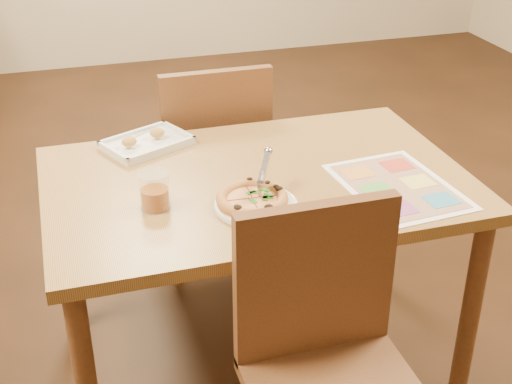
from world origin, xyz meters
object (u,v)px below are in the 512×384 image
object	(u,v)px
glass_tumbler	(155,193)
pizza_cutter	(263,172)
chair_far	(212,145)
appetizer_tray	(147,143)
plate	(256,205)
pizza	(252,199)
menu	(398,186)
dining_table	(257,202)
chair_near	(326,338)

from	to	relation	value
glass_tumbler	pizza_cutter	bearing A→B (deg)	-5.92
chair_far	appetizer_tray	distance (m)	0.43
plate	pizza_cutter	bearing A→B (deg)	53.25
pizza	menu	world-z (taller)	pizza
appetizer_tray	glass_tumbler	distance (m)	0.43
plate	menu	size ratio (longest dim) A/B	0.56
plate	appetizer_tray	bearing A→B (deg)	114.75
dining_table	pizza_cutter	world-z (taller)	pizza_cutter
pizza	appetizer_tray	bearing A→B (deg)	114.25
appetizer_tray	chair_far	bearing A→B (deg)	43.23
pizza	pizza_cutter	xyz separation A→B (m)	(0.05, 0.04, 0.06)
pizza_cutter	dining_table	bearing A→B (deg)	20.07
dining_table	glass_tumbler	xyz separation A→B (m)	(-0.33, -0.10, 0.13)
chair_near	glass_tumbler	size ratio (longest dim) A/B	4.25
pizza_cutter	chair_near	bearing A→B (deg)	-149.30
chair_near	appetizer_tray	xyz separation A→B (m)	(-0.29, 0.93, 0.17)
chair_far	appetizer_tray	bearing A→B (deg)	43.23
chair_near	appetizer_tray	world-z (taller)	chair_near
chair_far	menu	bearing A→B (deg)	116.50
pizza_cutter	menu	bearing A→B (deg)	-69.00
pizza	pizza_cutter	distance (m)	0.09
dining_table	chair_far	world-z (taller)	chair_far
chair_near	plate	distance (m)	0.46
plate	appetizer_tray	size ratio (longest dim) A/B	0.73
chair_near	plate	world-z (taller)	chair_near
plate	pizza_cutter	xyz separation A→B (m)	(0.04, 0.05, 0.08)
appetizer_tray	glass_tumbler	xyz separation A→B (m)	(-0.04, -0.43, 0.04)
pizza	appetizer_tray	world-z (taller)	appetizer_tray
dining_table	chair_far	xyz separation A→B (m)	(-0.00, 0.60, -0.07)
plate	glass_tumbler	bearing A→B (deg)	163.50
dining_table	appetizer_tray	distance (m)	0.45
pizza	menu	bearing A→B (deg)	-1.49
chair_far	glass_tumbler	size ratio (longest dim) A/B	4.25
pizza	menu	distance (m)	0.46
chair_near	appetizer_tray	size ratio (longest dim) A/B	1.43
pizza_cutter	appetizer_tray	xyz separation A→B (m)	(-0.27, 0.46, -0.07)
appetizer_tray	chair_near	bearing A→B (deg)	-72.74
chair_near	pizza_cutter	world-z (taller)	chair_near
pizza_cutter	appetizer_tray	world-z (taller)	pizza_cutter
chair_near	chair_far	world-z (taller)	same
pizza_cutter	menu	size ratio (longest dim) A/B	0.35
appetizer_tray	pizza	bearing A→B (deg)	-65.75
chair_far	plate	size ratio (longest dim) A/B	1.96
appetizer_tray	glass_tumbler	size ratio (longest dim) A/B	2.98
glass_tumbler	menu	bearing A→B (deg)	-6.77
menu	plate	bearing A→B (deg)	179.48
glass_tumbler	menu	xyz separation A→B (m)	(0.72, -0.09, -0.05)
dining_table	glass_tumbler	size ratio (longest dim) A/B	11.76
chair_far	menu	xyz separation A→B (m)	(0.39, -0.78, 0.16)
dining_table	menu	size ratio (longest dim) A/B	3.04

